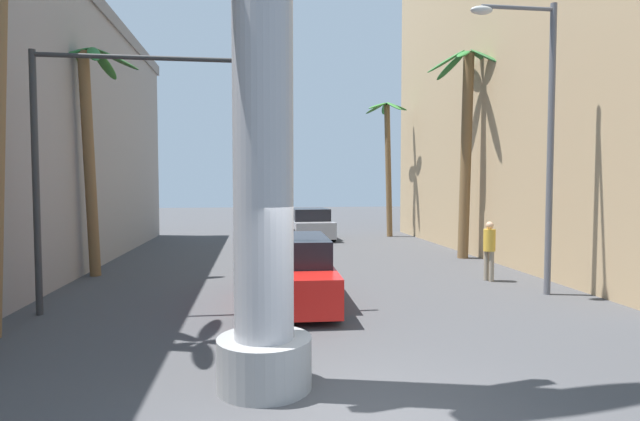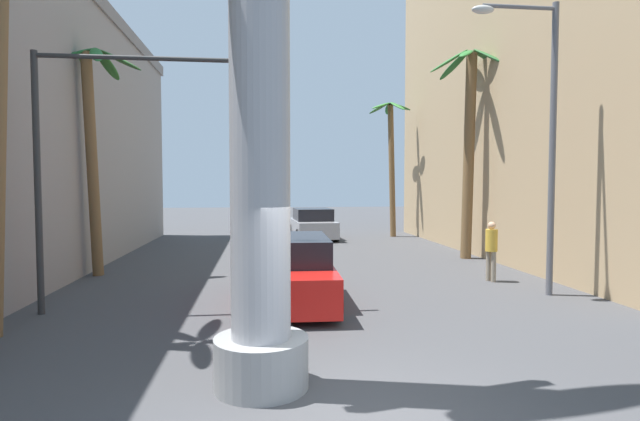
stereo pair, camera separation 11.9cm
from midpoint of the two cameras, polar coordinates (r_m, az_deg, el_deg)
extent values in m
plane|color=#424244|center=(15.89, -2.56, -7.13)|extent=(90.94, 90.94, 0.00)
cube|color=tan|center=(22.66, 25.60, 13.16)|extent=(7.32, 19.31, 13.81)
cylinder|color=#9E9EA3|center=(7.03, -7.09, 18.41)|extent=(0.81, 0.81, 9.34)
cylinder|color=gray|center=(7.21, -6.86, -16.87)|extent=(1.30, 1.30, 0.70)
cylinder|color=#59595E|center=(13.82, 24.61, 6.20)|extent=(0.16, 0.16, 7.26)
cylinder|color=#59595E|center=(14.00, 21.46, 20.76)|extent=(1.88, 0.10, 0.10)
ellipsoid|color=beige|center=(13.57, 17.72, 20.97)|extent=(0.56, 0.28, 0.20)
cylinder|color=#333333|center=(12.18, -29.96, 2.65)|extent=(0.14, 0.14, 5.61)
cylinder|color=#333333|center=(11.77, -18.40, 16.20)|extent=(5.06, 0.10, 0.10)
cube|color=black|center=(11.48, -9.38, 14.35)|extent=(0.24, 0.24, 0.70)
sphere|color=red|center=(11.40, -9.41, 15.56)|extent=(0.14, 0.14, 0.14)
sphere|color=yellow|center=(11.36, -9.40, 14.48)|extent=(0.14, 0.14, 0.14)
sphere|color=green|center=(11.31, -9.39, 13.39)|extent=(0.14, 0.14, 0.14)
cylinder|color=black|center=(13.74, -7.95, -7.41)|extent=(0.24, 0.65, 0.64)
cylinder|color=black|center=(13.79, -0.21, -7.34)|extent=(0.24, 0.65, 0.64)
cylinder|color=black|center=(10.43, -8.69, -10.76)|extent=(0.24, 0.65, 0.64)
cylinder|color=black|center=(10.50, 1.60, -10.64)|extent=(0.24, 0.65, 0.64)
cube|color=red|center=(12.03, -3.84, -7.72)|extent=(2.08, 4.88, 0.80)
cube|color=black|center=(11.92, -3.85, -4.41)|extent=(1.86, 2.71, 0.60)
cylinder|color=black|center=(26.97, -3.78, -2.26)|extent=(0.25, 0.65, 0.64)
cylinder|color=black|center=(27.25, 0.09, -2.20)|extent=(0.25, 0.65, 0.64)
cylinder|color=black|center=(24.06, -2.96, -2.90)|extent=(0.25, 0.65, 0.64)
cylinder|color=black|center=(24.37, 1.37, -2.82)|extent=(0.25, 0.65, 0.64)
cube|color=#99999E|center=(25.62, -1.34, -2.00)|extent=(2.18, 4.31, 0.80)
cube|color=black|center=(25.57, -1.34, -0.43)|extent=(1.92, 2.41, 0.60)
cylinder|color=brown|center=(16.50, -25.04, 4.64)|extent=(0.42, 0.68, 6.71)
ellipsoid|color=#32662D|center=(16.70, -22.37, 15.68)|extent=(1.31, 0.50, 0.67)
ellipsoid|color=#31732D|center=(17.37, -23.53, 15.03)|extent=(0.65, 1.28, 0.77)
ellipsoid|color=#276E2D|center=(17.31, -26.20, 14.99)|extent=(1.22, 0.97, 0.79)
ellipsoid|color=#1F652D|center=(16.70, -27.09, 15.55)|extent=(1.29, 0.90, 0.69)
ellipsoid|color=#226B2D|center=(16.15, -24.64, 15.99)|extent=(0.75, 1.29, 0.74)
cylinder|color=brown|center=(27.00, 7.69, 4.51)|extent=(0.43, 0.59, 7.04)
ellipsoid|color=#2E652D|center=(27.45, 8.66, 11.64)|extent=(1.24, 0.55, 0.43)
ellipsoid|color=#226B2D|center=(27.79, 7.33, 11.45)|extent=(0.52, 1.21, 0.56)
ellipsoid|color=#2E612D|center=(27.37, 6.24, 11.54)|extent=(1.17, 0.90, 0.63)
ellipsoid|color=#32792D|center=(26.82, 6.46, 11.81)|extent=(1.23, 0.82, 0.49)
ellipsoid|color=#30742D|center=(26.74, 8.33, 11.73)|extent=(0.81, 1.19, 0.63)
cylinder|color=brown|center=(19.56, 16.16, 5.87)|extent=(0.49, 0.47, 7.64)
ellipsoid|color=#2E632D|center=(20.49, 18.52, 15.88)|extent=(1.56, 0.42, 0.80)
ellipsoid|color=#2B622D|center=(20.93, 16.39, 15.61)|extent=(0.96, 1.55, 0.83)
ellipsoid|color=#25692D|center=(20.65, 14.56, 15.69)|extent=(0.97, 1.49, 0.94)
ellipsoid|color=#2C6B2D|center=(19.86, 14.03, 16.21)|extent=(1.49, 0.45, 0.96)
ellipsoid|color=#286F2D|center=(19.35, 15.89, 16.84)|extent=(1.20, 1.52, 0.67)
ellipsoid|color=#2A622D|center=(19.68, 18.45, 16.28)|extent=(1.10, 1.44, 0.94)
cylinder|color=gray|center=(15.35, 18.27, -5.99)|extent=(0.14, 0.14, 0.87)
cylinder|color=gray|center=(15.21, 18.80, -6.08)|extent=(0.14, 0.14, 0.87)
cylinder|color=gold|center=(15.18, 18.58, -3.23)|extent=(0.43, 0.43, 0.63)
sphere|color=tan|center=(15.14, 18.61, -1.63)|extent=(0.22, 0.22, 0.22)
camera|label=1|loc=(0.06, -90.32, -0.02)|focal=28.00mm
camera|label=2|loc=(0.06, 89.68, 0.02)|focal=28.00mm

